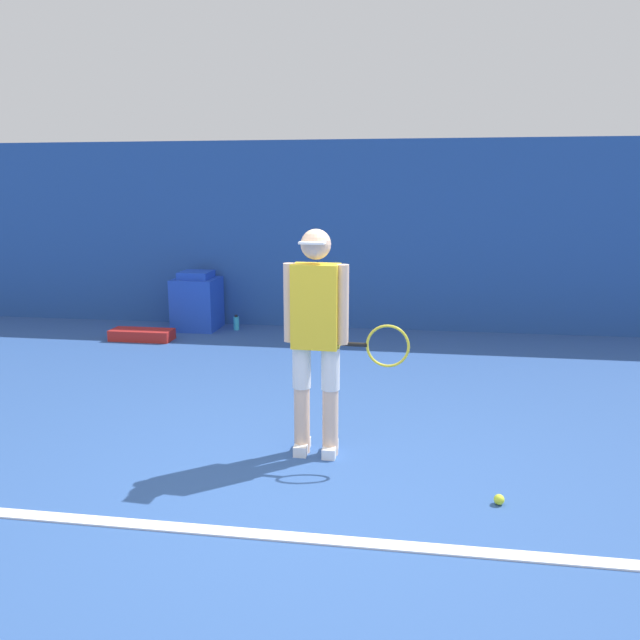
% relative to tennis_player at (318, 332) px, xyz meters
% --- Properties ---
extents(ground_plane, '(24.00, 24.00, 0.00)m').
position_rel_tennis_player_xyz_m(ground_plane, '(-0.02, -0.67, -0.95)').
color(ground_plane, '#2D5193').
extents(back_wall, '(24.00, 0.10, 2.64)m').
position_rel_tennis_player_xyz_m(back_wall, '(-0.02, 4.41, 0.37)').
color(back_wall, '#234C99').
rests_on(back_wall, ground_plane).
extents(court_baseline, '(21.60, 0.10, 0.01)m').
position_rel_tennis_player_xyz_m(court_baseline, '(-0.02, -1.19, -0.94)').
color(court_baseline, white).
rests_on(court_baseline, ground_plane).
extents(tennis_player, '(0.93, 0.29, 1.70)m').
position_rel_tennis_player_xyz_m(tennis_player, '(0.00, 0.00, 0.00)').
color(tennis_player, beige).
rests_on(tennis_player, ground_plane).
extents(tennis_ball, '(0.07, 0.07, 0.07)m').
position_rel_tennis_player_xyz_m(tennis_ball, '(1.27, -0.61, -0.92)').
color(tennis_ball, '#D1E533').
rests_on(tennis_ball, ground_plane).
extents(covered_chair, '(0.60, 0.63, 0.83)m').
position_rel_tennis_player_xyz_m(covered_chair, '(-2.36, 3.99, -0.56)').
color(covered_chair, blue).
rests_on(covered_chair, ground_plane).
extents(equipment_bag, '(0.82, 0.32, 0.14)m').
position_rel_tennis_player_xyz_m(equipment_bag, '(-2.86, 3.22, -0.88)').
color(equipment_bag, '#B2231E').
rests_on(equipment_bag, ground_plane).
extents(water_bottle, '(0.08, 0.08, 0.21)m').
position_rel_tennis_player_xyz_m(water_bottle, '(-1.79, 4.00, -0.85)').
color(water_bottle, '#33ADD6').
rests_on(water_bottle, ground_plane).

